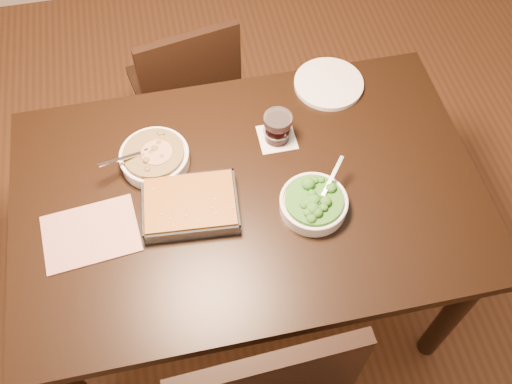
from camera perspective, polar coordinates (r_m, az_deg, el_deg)
The scene contains 10 objects.
ground at distance 2.37m, azimuth -0.58°, elevation -9.72°, with size 4.00×4.00×0.00m, color #432713.
table at distance 1.78m, azimuth -0.76°, elevation -1.49°, with size 1.40×0.90×0.75m.
magazine_a at distance 1.69m, azimuth -16.20°, elevation -4.02°, with size 0.27×0.19×0.01m, color #A83930.
coaster at distance 1.82m, azimuth 2.11°, elevation 5.46°, with size 0.12×0.12×0.00m, color white.
stew_bowl at distance 1.76m, azimuth -10.11°, elevation 3.48°, with size 0.23×0.21×0.08m.
broccoli_bowl at distance 1.65m, azimuth 5.78°, elevation -1.09°, with size 0.20×0.20×0.08m.
baking_dish at distance 1.66m, azimuth -6.58°, elevation -1.32°, with size 0.29×0.22×0.05m.
wine_tumbler at distance 1.78m, azimuth 2.16°, elevation 6.51°, with size 0.09×0.09×0.10m.
dinner_plate at distance 1.97m, azimuth 7.28°, elevation 10.69°, with size 0.23×0.23×0.02m, color white.
chair_far at distance 2.36m, azimuth -6.91°, elevation 10.18°, with size 0.46×0.46×0.83m.
Camera 1 is at (-0.17, -0.91, 2.18)m, focal length 40.00 mm.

